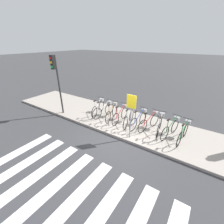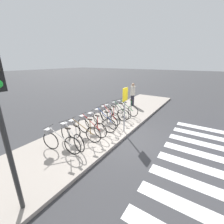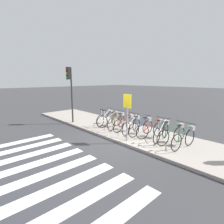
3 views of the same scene
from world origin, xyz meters
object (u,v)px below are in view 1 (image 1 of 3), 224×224
(parked_bicycle_1, at_px, (104,109))
(parked_bicycle_2, at_px, (112,112))
(parked_bicycle_0, at_px, (99,107))
(traffic_light, at_px, (56,73))
(parked_bicycle_5, at_px, (139,119))
(parked_bicycle_4, at_px, (129,117))
(parked_bicycle_6, at_px, (150,121))
(parked_bicycle_8, at_px, (171,127))
(sign_post, at_px, (131,110))
(parked_bicycle_9, at_px, (184,132))
(parked_bicycle_3, at_px, (121,114))
(parked_bicycle_7, at_px, (160,124))

(parked_bicycle_1, bearing_deg, parked_bicycle_2, -2.56)
(parked_bicycle_0, distance_m, traffic_light, 3.14)
(parked_bicycle_2, distance_m, parked_bicycle_5, 1.70)
(parked_bicycle_4, bearing_deg, parked_bicycle_6, 8.69)
(parked_bicycle_0, height_order, traffic_light, traffic_light)
(parked_bicycle_2, bearing_deg, parked_bicycle_0, 175.40)
(parked_bicycle_0, relative_size, parked_bicycle_1, 1.00)
(parked_bicycle_8, relative_size, traffic_light, 0.47)
(parked_bicycle_4, bearing_deg, parked_bicycle_1, 178.18)
(parked_bicycle_1, xyz_separation_m, parked_bicycle_2, (0.57, -0.03, 0.00))
(parked_bicycle_0, height_order, parked_bicycle_6, same)
(sign_post, bearing_deg, parked_bicycle_9, 27.63)
(parked_bicycle_5, xyz_separation_m, sign_post, (0.06, -1.19, 1.00))
(parked_bicycle_1, bearing_deg, parked_bicycle_6, 2.35)
(parked_bicycle_0, relative_size, parked_bicycle_2, 1.00)
(parked_bicycle_4, height_order, parked_bicycle_5, same)
(parked_bicycle_3, distance_m, parked_bicycle_4, 0.55)
(parked_bicycle_3, relative_size, parked_bicycle_8, 1.02)
(parked_bicycle_8, bearing_deg, sign_post, -142.32)
(parked_bicycle_6, bearing_deg, parked_bicycle_7, -0.83)
(parked_bicycle_5, relative_size, sign_post, 0.80)
(parked_bicycle_8, xyz_separation_m, sign_post, (-1.58, -1.22, 1.00))
(parked_bicycle_9, distance_m, sign_post, 2.62)
(parked_bicycle_2, distance_m, parked_bicycle_4, 1.14)
(parked_bicycle_1, height_order, parked_bicycle_6, same)
(parked_bicycle_5, distance_m, traffic_light, 5.34)
(parked_bicycle_4, relative_size, parked_bicycle_7, 1.00)
(parked_bicycle_5, bearing_deg, parked_bicycle_3, -177.97)
(parked_bicycle_4, relative_size, sign_post, 0.79)
(parked_bicycle_8, bearing_deg, parked_bicycle_2, -178.38)
(parked_bicycle_4, distance_m, parked_bicycle_7, 1.64)
(parked_bicycle_3, xyz_separation_m, traffic_light, (-3.66, -1.20, 2.07))
(parked_bicycle_8, height_order, sign_post, sign_post)
(parked_bicycle_0, relative_size, traffic_light, 0.48)
(parked_bicycle_5, distance_m, parked_bicycle_6, 0.56)
(parked_bicycle_9, distance_m, traffic_light, 7.36)
(parked_bicycle_6, distance_m, parked_bicycle_8, 1.08)
(parked_bicycle_1, relative_size, parked_bicycle_5, 0.99)
(parked_bicycle_9, bearing_deg, parked_bicycle_6, 174.99)
(parked_bicycle_0, xyz_separation_m, parked_bicycle_4, (2.21, -0.12, 0.00))
(parked_bicycle_2, bearing_deg, parked_bicycle_5, 2.21)
(traffic_light, distance_m, sign_post, 4.94)
(parked_bicycle_6, xyz_separation_m, parked_bicycle_9, (1.64, -0.14, 0.00))
(parked_bicycle_2, height_order, sign_post, sign_post)
(parked_bicycle_5, bearing_deg, sign_post, -87.33)
(parked_bicycle_6, relative_size, sign_post, 0.77)
(parked_bicycle_0, height_order, parked_bicycle_8, same)
(parked_bicycle_2, relative_size, parked_bicycle_4, 0.99)
(parked_bicycle_7, bearing_deg, parked_bicycle_6, 179.17)
(parked_bicycle_6, bearing_deg, parked_bicycle_5, -172.23)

